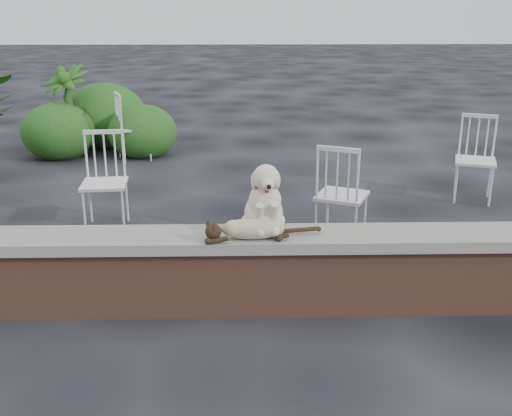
{
  "coord_description": "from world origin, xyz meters",
  "views": [
    {
      "loc": [
        0.44,
        -3.87,
        2.09
      ],
      "look_at": [
        0.54,
        0.2,
        0.7
      ],
      "focal_mm": 42.01,
      "sensor_mm": 36.0,
      "label": 1
    }
  ],
  "objects_px": {
    "dog": "(264,196)",
    "chair_e": "(133,127)",
    "chair_b": "(104,182)",
    "chair_d": "(476,159)",
    "cat": "(253,228)",
    "potted_plant_b": "(67,111)",
    "chair_c": "(342,194)"
  },
  "relations": [
    {
      "from": "dog",
      "to": "chair_e",
      "type": "xyz_separation_m",
      "value": [
        -1.67,
        4.38,
        -0.37
      ]
    },
    {
      "from": "dog",
      "to": "chair_b",
      "type": "bearing_deg",
      "value": 126.52
    },
    {
      "from": "chair_e",
      "to": "chair_d",
      "type": "distance_m",
      "value": 4.54
    },
    {
      "from": "chair_e",
      "to": "chair_d",
      "type": "bearing_deg",
      "value": -137.08
    },
    {
      "from": "chair_b",
      "to": "chair_d",
      "type": "bearing_deg",
      "value": 6.92
    },
    {
      "from": "cat",
      "to": "chair_b",
      "type": "bearing_deg",
      "value": 122.45
    },
    {
      "from": "chair_b",
      "to": "potted_plant_b",
      "type": "xyz_separation_m",
      "value": [
        -1.18,
        3.05,
        0.18
      ]
    },
    {
      "from": "chair_e",
      "to": "chair_c",
      "type": "bearing_deg",
      "value": -164.23
    },
    {
      "from": "cat",
      "to": "chair_e",
      "type": "distance_m",
      "value": 4.8
    },
    {
      "from": "chair_c",
      "to": "chair_d",
      "type": "height_order",
      "value": "same"
    },
    {
      "from": "cat",
      "to": "chair_d",
      "type": "distance_m",
      "value": 3.59
    },
    {
      "from": "chair_b",
      "to": "potted_plant_b",
      "type": "relative_size",
      "value": 0.73
    },
    {
      "from": "dog",
      "to": "chair_b",
      "type": "xyz_separation_m",
      "value": [
        -1.48,
        1.62,
        -0.37
      ]
    },
    {
      "from": "dog",
      "to": "cat",
      "type": "bearing_deg",
      "value": -123.84
    },
    {
      "from": "chair_b",
      "to": "chair_d",
      "type": "xyz_separation_m",
      "value": [
        3.9,
        0.79,
        0.0
      ]
    },
    {
      "from": "chair_b",
      "to": "chair_e",
      "type": "height_order",
      "value": "same"
    },
    {
      "from": "dog",
      "to": "chair_e",
      "type": "bearing_deg",
      "value": 105.07
    },
    {
      "from": "chair_d",
      "to": "potted_plant_b",
      "type": "relative_size",
      "value": 0.73
    },
    {
      "from": "cat",
      "to": "potted_plant_b",
      "type": "xyz_separation_m",
      "value": [
        -2.57,
        4.82,
        -0.02
      ]
    },
    {
      "from": "dog",
      "to": "cat",
      "type": "height_order",
      "value": "dog"
    },
    {
      "from": "dog",
      "to": "chair_d",
      "type": "relative_size",
      "value": 0.55
    },
    {
      "from": "chair_d",
      "to": "potted_plant_b",
      "type": "distance_m",
      "value": 5.56
    },
    {
      "from": "cat",
      "to": "potted_plant_b",
      "type": "relative_size",
      "value": 0.74
    },
    {
      "from": "chair_b",
      "to": "chair_c",
      "type": "height_order",
      "value": "same"
    },
    {
      "from": "chair_c",
      "to": "potted_plant_b",
      "type": "xyz_separation_m",
      "value": [
        -3.4,
        3.47,
        0.18
      ]
    },
    {
      "from": "chair_b",
      "to": "cat",
      "type": "bearing_deg",
      "value": -56.37
    },
    {
      "from": "chair_b",
      "to": "chair_e",
      "type": "relative_size",
      "value": 1.0
    },
    {
      "from": "dog",
      "to": "cat",
      "type": "distance_m",
      "value": 0.25
    },
    {
      "from": "chair_e",
      "to": "chair_d",
      "type": "xyz_separation_m",
      "value": [
        4.09,
        -1.96,
        0.0
      ]
    },
    {
      "from": "chair_d",
      "to": "cat",
      "type": "bearing_deg",
      "value": -115.16
    },
    {
      "from": "chair_e",
      "to": "potted_plant_b",
      "type": "xyz_separation_m",
      "value": [
        -0.99,
        0.3,
        0.18
      ]
    },
    {
      "from": "dog",
      "to": "potted_plant_b",
      "type": "distance_m",
      "value": 5.38
    }
  ]
}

